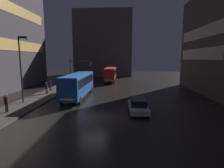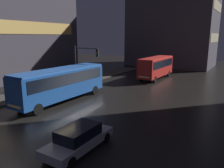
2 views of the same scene
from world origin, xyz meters
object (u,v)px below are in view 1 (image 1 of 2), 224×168
Objects in this scene: bus_near at (78,83)px; pedestrian_far at (6,101)px; street_lamp_sidewalk at (22,60)px; pedestrian_near at (46,87)px; pedestrian_mid at (50,85)px; car_taxi at (138,105)px; bus_far at (110,73)px; traffic_light_main at (78,69)px.

bus_near is 5.96× the size of pedestrian_far.
bus_near is 1.34× the size of street_lamp_sidewalk.
pedestrian_mid is (-0.48, 2.64, -0.09)m from pedestrian_near.
pedestrian_mid is (-14.05, 10.88, 0.39)m from car_taxi.
street_lamp_sidewalk is (-5.92, -3.97, 3.40)m from bus_near.
pedestrian_far reaches higher than pedestrian_mid.
car_taxi is 0.58× the size of street_lamp_sidewalk.
bus_far is 4.93× the size of pedestrian_far.
pedestrian_mid reaches higher than car_taxi.
pedestrian_near reaches higher than car_taxi.
pedestrian_far is (-0.03, -9.54, 0.04)m from pedestrian_near.
bus_far is at bearing -80.39° from car_taxi.
pedestrian_far is (-5.54, -8.00, -0.83)m from bus_near.
bus_far reaches higher than car_taxi.
traffic_light_main reaches higher than car_taxi.
traffic_light_main reaches higher than pedestrian_near.
bus_far is 1.11× the size of street_lamp_sidewalk.
pedestrian_near is 6.98m from street_lamp_sidewalk.
pedestrian_mid is 0.21× the size of street_lamp_sidewalk.
bus_far is 4.98× the size of pedestrian_near.
pedestrian_mid is 9.24m from street_lamp_sidewalk.
pedestrian_far is 5.86m from street_lamp_sidewalk.
pedestrian_far is at bearing -84.69° from street_lamp_sidewalk.
traffic_light_main is at bearing -52.86° from car_taxi.
bus_far is 17.95m from pedestrian_near.
bus_near is 6.03× the size of pedestrian_near.
pedestrian_near is (-9.02, -15.50, -0.85)m from bus_far.
pedestrian_mid is (-9.50, -12.86, -0.94)m from bus_far.
traffic_light_main is 10.35m from street_lamp_sidewalk.
pedestrian_mid is 0.93× the size of pedestrian_far.
pedestrian_near is (-5.51, 1.54, -0.87)m from bus_near.
traffic_light_main reaches higher than pedestrian_mid.
traffic_light_main is at bearing 156.35° from pedestrian_near.
bus_near is at bearing 33.84° from street_lamp_sidewalk.
pedestrian_mid is at bearing -168.33° from traffic_light_main.
pedestrian_mid is 5.46m from traffic_light_main.
street_lamp_sidewalk is at bearing -116.83° from traffic_light_main.
pedestrian_mid is at bearing -38.98° from car_taxi.
street_lamp_sidewalk is at bearing 19.33° from pedestrian_mid.
car_taxi is at bearing 84.45° from pedestrian_near.
traffic_light_main is at bearing 63.17° from street_lamp_sidewalk.
car_taxi is 15.41m from traffic_light_main.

